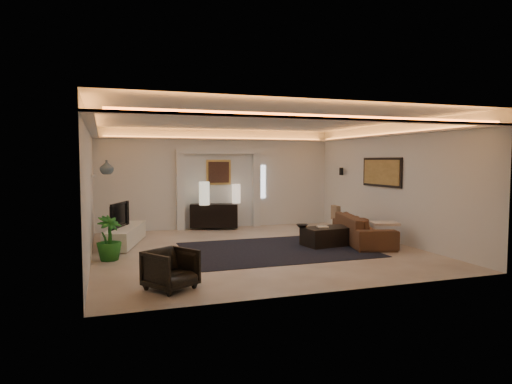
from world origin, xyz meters
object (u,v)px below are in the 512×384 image
object	(u,v)px
console	(214,216)
sofa	(363,229)
armchair	(171,269)
coffee_table	(329,237)

from	to	relation	value
console	sofa	world-z (taller)	console
sofa	armchair	bearing A→B (deg)	130.57
sofa	armchair	world-z (taller)	sofa
sofa	console	bearing A→B (deg)	55.12
console	coffee_table	world-z (taller)	console
console	sofa	size ratio (longest dim) A/B	0.59
console	coffee_table	size ratio (longest dim) A/B	1.11
console	sofa	xyz separation A→B (m)	(2.89, -3.32, -0.06)
console	sofa	bearing A→B (deg)	-31.35
console	armchair	distance (m)	6.14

